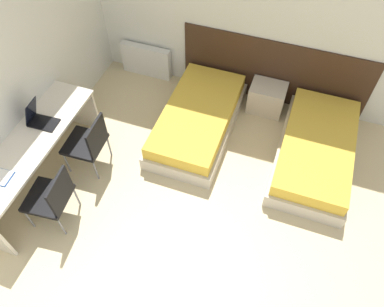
{
  "coord_description": "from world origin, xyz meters",
  "views": [
    {
      "loc": [
        0.92,
        -0.35,
        4.14
      ],
      "look_at": [
        0.0,
        2.25,
        0.55
      ],
      "focal_mm": 35.0,
      "sensor_mm": 36.0,
      "label": 1
    }
  ],
  "objects_px": {
    "bed_near_door": "(316,151)",
    "nightstand": "(267,98)",
    "bed_near_window": "(198,120)",
    "chair_near_notebook": "(52,196)",
    "laptop": "(39,119)",
    "chair_near_laptop": "(88,142)"
  },
  "relations": [
    {
      "from": "nightstand",
      "to": "chair_near_laptop",
      "type": "bearing_deg",
      "value": -137.04
    },
    {
      "from": "bed_near_window",
      "to": "chair_near_notebook",
      "type": "bearing_deg",
      "value": -120.04
    },
    {
      "from": "chair_near_notebook",
      "to": "laptop",
      "type": "bearing_deg",
      "value": 119.21
    },
    {
      "from": "laptop",
      "to": "bed_near_door",
      "type": "bearing_deg",
      "value": 16.29
    },
    {
      "from": "chair_near_laptop",
      "to": "bed_near_door",
      "type": "bearing_deg",
      "value": 18.13
    },
    {
      "from": "bed_near_door",
      "to": "chair_near_notebook",
      "type": "distance_m",
      "value": 3.38
    },
    {
      "from": "bed_near_door",
      "to": "laptop",
      "type": "height_order",
      "value": "laptop"
    },
    {
      "from": "bed_near_door",
      "to": "nightstand",
      "type": "xyz_separation_m",
      "value": [
        -0.84,
        0.75,
        0.02
      ]
    },
    {
      "from": "bed_near_door",
      "to": "chair_near_notebook",
      "type": "height_order",
      "value": "chair_near_notebook"
    },
    {
      "from": "chair_near_laptop",
      "to": "chair_near_notebook",
      "type": "xyz_separation_m",
      "value": [
        -0.0,
        -0.85,
        0.0
      ]
    },
    {
      "from": "nightstand",
      "to": "chair_near_notebook",
      "type": "distance_m",
      "value": 3.3
    },
    {
      "from": "chair_near_laptop",
      "to": "bed_near_window",
      "type": "bearing_deg",
      "value": 41.07
    },
    {
      "from": "nightstand",
      "to": "laptop",
      "type": "height_order",
      "value": "laptop"
    },
    {
      "from": "bed_near_window",
      "to": "nightstand",
      "type": "bearing_deg",
      "value": 41.72
    },
    {
      "from": "bed_near_window",
      "to": "nightstand",
      "type": "relative_size",
      "value": 3.64
    },
    {
      "from": "bed_near_window",
      "to": "bed_near_door",
      "type": "bearing_deg",
      "value": 0.0
    },
    {
      "from": "bed_near_window",
      "to": "chair_near_notebook",
      "type": "relative_size",
      "value": 2.22
    },
    {
      "from": "bed_near_window",
      "to": "chair_near_notebook",
      "type": "height_order",
      "value": "chair_near_notebook"
    },
    {
      "from": "bed_near_door",
      "to": "nightstand",
      "type": "relative_size",
      "value": 3.64
    },
    {
      "from": "bed_near_door",
      "to": "laptop",
      "type": "distance_m",
      "value": 3.55
    },
    {
      "from": "chair_near_notebook",
      "to": "bed_near_window",
      "type": "bearing_deg",
      "value": 54.06
    },
    {
      "from": "bed_near_door",
      "to": "chair_near_laptop",
      "type": "xyz_separation_m",
      "value": [
        -2.78,
        -1.06,
        0.27
      ]
    }
  ]
}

